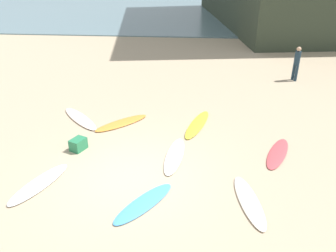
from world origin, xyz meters
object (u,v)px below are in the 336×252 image
Objects in this scene: beach_cooler at (78,144)px; surfboard_6 at (249,201)px; surfboard_0 at (39,184)px; surfboard_4 at (175,156)px; beachgoer_near at (297,62)px; surfboard_1 at (197,124)px; surfboard_3 at (144,203)px; surfboard_5 at (278,153)px; surfboard_7 at (80,118)px; surfboard_2 at (122,123)px.

surfboard_6 is at bearing -23.39° from beach_cooler.
surfboard_0 is 0.96× the size of surfboard_4.
surfboard_4 is at bearing -132.44° from surfboard_0.
beachgoer_near reaches higher than beach_cooler.
surfboard_0 is 0.86× the size of surfboard_1.
surfboard_0 is 4.26× the size of beach_cooler.
surfboard_1 is 1.21× the size of surfboard_3.
surfboard_5 is at bearing 70.05° from surfboard_3.
surfboard_4 is 9.44m from beachgoer_near.
surfboard_5 is (3.23, 0.41, -0.01)m from surfboard_4.
surfboard_5 is 6.35m from beach_cooler.
beach_cooler reaches higher than surfboard_7.
surfboard_2 is 2.18m from beach_cooler.
surfboard_7 reaches higher than surfboard_4.
surfboard_7 is at bearing 158.79° from surfboard_3.
surfboard_2 is 1.30× the size of beachgoer_near.
surfboard_1 is 4.74m from surfboard_3.
surfboard_6 is at bearing -178.79° from surfboard_2.
surfboard_5 is 0.96× the size of surfboard_6.
surfboard_4 is at bearing 109.72° from surfboard_3.
surfboard_6 reaches higher than surfboard_3.
surfboard_0 reaches higher than surfboard_1.
surfboard_6 is 0.88× the size of surfboard_7.
surfboard_3 is at bearing -89.75° from surfboard_1.
surfboard_2 is at bearing 5.18° from surfboard_5.
surfboard_6 is at bearing -161.23° from surfboard_0.
surfboard_0 is 4.11m from surfboard_7.
surfboard_1 is 2.35m from surfboard_4.
surfboard_5 is (5.34, -1.72, -0.01)m from surfboard_2.
surfboard_0 reaches higher than surfboard_3.
surfboard_1 is 7.26m from beachgoer_near.
surfboard_3 is at bearing 154.82° from surfboard_2.
surfboard_4 is 1.03× the size of surfboard_6.
surfboard_2 is 5.61m from surfboard_5.
beachgoer_near is 3.39× the size of beach_cooler.
beach_cooler is (0.64, -2.18, 0.15)m from surfboard_7.
surfboard_1 is at bearing -100.81° from surfboard_4.
beach_cooler reaches higher than surfboard_3.
surfboard_0 is 0.86× the size of surfboard_7.
beach_cooler is at bearing 169.86° from surfboard_3.
surfboard_3 is at bearing 81.31° from surfboard_4.
surfboard_5 is at bearing -140.82° from surfboard_0.
surfboard_4 is (3.59, 1.74, -0.00)m from surfboard_0.
surfboard_7 reaches higher than surfboard_1.
surfboard_2 is 5.86m from surfboard_6.
beachgoer_near reaches higher than surfboard_2.
surfboard_1 is 1.46× the size of beachgoer_near.
beachgoer_near reaches higher than surfboard_3.
beachgoer_near is (4.79, 5.38, 0.89)m from surfboard_1.
beach_cooler is (-3.81, -2.05, 0.15)m from surfboard_1.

